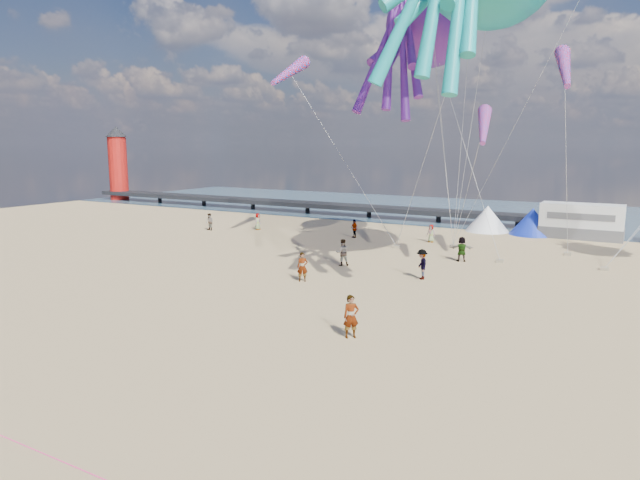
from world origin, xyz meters
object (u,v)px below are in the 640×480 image
(beachgoer_6, at_px, (258,221))
(sandbag_d, at_px, (568,254))
(beachgoer_4, at_px, (462,249))
(sandbag_e, at_px, (453,246))
(beachgoer_2, at_px, (422,264))
(sandbag_a, at_px, (397,247))
(beachgoer_5, at_px, (302,267))
(windsock_right, at_px, (484,126))
(beachgoer_1, at_px, (210,222))
(sandbag_b, at_px, (500,261))
(standing_person, at_px, (351,317))
(kite_octopus_purple, at_px, (428,27))
(lighthouse, at_px, (118,168))
(tent_white, at_px, (487,219))
(tent_blue, at_px, (532,221))
(beachgoer_0, at_px, (431,233))
(sandbag_c, at_px, (605,269))
(motorhome_0, at_px, (581,221))
(windsock_left, at_px, (290,72))
(windsock_mid, at_px, (565,68))
(beachgoer_3, at_px, (354,229))
(beachgoer_7, at_px, (342,252))

(beachgoer_6, xyz_separation_m, sandbag_d, (27.22, 1.05, -0.68))
(beachgoer_4, bearing_deg, sandbag_e, -89.71)
(beachgoer_2, height_order, sandbag_a, beachgoer_2)
(beachgoer_5, height_order, windsock_right, windsock_right)
(beachgoer_1, xyz_separation_m, sandbag_b, (27.12, -1.36, -0.70))
(standing_person, height_order, kite_octopus_purple, kite_octopus_purple)
(lighthouse, height_order, sandbag_b, lighthouse)
(tent_white, relative_size, tent_blue, 1.00)
(beachgoer_2, xyz_separation_m, sandbag_e, (-1.52, 11.49, -0.81))
(tent_blue, distance_m, beachgoer_0, 10.63)
(lighthouse, height_order, sandbag_c, lighthouse)
(motorhome_0, distance_m, beachgoer_0, 13.49)
(sandbag_e, xyz_separation_m, windsock_left, (-12.76, -3.88, 13.67))
(beachgoer_0, xyz_separation_m, beachgoer_6, (-16.63, -1.48, 0.05))
(sandbag_c, bearing_deg, tent_white, 129.58)
(sandbag_d, xyz_separation_m, windsock_left, (-21.05, -4.82, 13.67))
(sandbag_c, distance_m, windsock_mid, 13.05)
(sandbag_e, bearing_deg, windsock_left, -163.08)
(beachgoer_3, bearing_deg, beachgoer_1, -135.36)
(windsock_mid, height_order, windsock_right, windsock_mid)
(sandbag_e, xyz_separation_m, windsock_right, (3.84, -7.51, 9.06))
(sandbag_c, distance_m, windsock_left, 27.41)
(windsock_left, height_order, windsock_mid, windsock_left)
(tent_blue, distance_m, beachgoer_4, 14.94)
(lighthouse, height_order, windsock_left, windsock_left)
(beachgoer_0, relative_size, kite_octopus_purple, 0.12)
(lighthouse, bearing_deg, sandbag_e, -14.31)
(beachgoer_0, distance_m, beachgoer_3, 6.66)
(standing_person, xyz_separation_m, beachgoer_6, (-21.48, 22.90, -0.14))
(tent_white, bearing_deg, beachgoer_7, -103.22)
(beachgoer_3, xyz_separation_m, sandbag_c, (19.86, -3.50, -0.69))
(kite_octopus_purple, bearing_deg, beachgoer_1, 173.17)
(motorhome_0, xyz_separation_m, beachgoer_7, (-12.73, -20.13, -0.60))
(sandbag_e, bearing_deg, beachgoer_3, 178.43)
(beachgoer_6, distance_m, windsock_left, 14.87)
(tent_white, height_order, sandbag_c, tent_white)
(beachgoer_1, bearing_deg, sandbag_a, 15.19)
(windsock_left, bearing_deg, beachgoer_1, 163.76)
(sandbag_b, distance_m, kite_octopus_purple, 17.93)
(lighthouse, xyz_separation_m, beachgoer_7, (49.27, -24.13, -3.60))
(tent_blue, bearing_deg, beachgoer_4, -98.34)
(beachgoer_0, height_order, sandbag_b, beachgoer_0)
(sandbag_c, height_order, windsock_mid, windsock_mid)
(sandbag_b, bearing_deg, sandbag_c, 8.02)
(beachgoer_5, relative_size, windsock_mid, 0.27)
(tent_white, xyz_separation_m, kite_octopus_purple, (-2.34, -11.24, 15.36))
(beachgoer_5, distance_m, windsock_mid, 20.30)
(beachgoer_0, height_order, kite_octopus_purple, kite_octopus_purple)
(windsock_mid, bearing_deg, sandbag_a, 158.33)
(tent_white, distance_m, tent_blue, 4.00)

